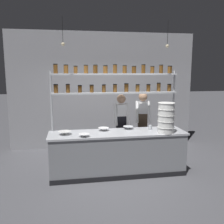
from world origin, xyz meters
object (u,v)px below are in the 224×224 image
chef_left (121,124)px  prep_bowl_near_right (65,133)px  container_stack (166,118)px  prep_bowl_center_front (84,135)px  prep_bowl_center_back (103,129)px  serving_cup_front (150,127)px  chef_center (143,121)px  spice_shelf_unit (115,85)px  prep_bowl_near_left (128,128)px

chef_left → prep_bowl_near_right: (-1.32, -0.70, 0.00)m
container_stack → prep_bowl_center_front: 1.73m
chef_left → prep_bowl_center_back: 0.70m
prep_bowl_near_right → serving_cup_front: (1.86, 0.12, 0.02)m
chef_center → prep_bowl_center_back: (-1.07, -0.62, -0.02)m
spice_shelf_unit → prep_bowl_center_back: (-0.28, -0.14, -0.96)m
container_stack → prep_bowl_center_back: 1.36m
prep_bowl_near_left → serving_cup_front: serving_cup_front is taller
prep_bowl_near_left → serving_cup_front: 0.49m
chef_center → serving_cup_front: bearing=-81.8°
prep_bowl_near_left → prep_bowl_near_right: bearing=-169.3°
chef_center → container_stack: (0.19, -1.03, 0.27)m
prep_bowl_center_front → chef_center: bearing=35.0°
prep_bowl_center_front → prep_bowl_near_left: bearing=26.2°
container_stack → prep_bowl_near_right: 2.12m
spice_shelf_unit → prep_bowl_near_right: 1.50m
prep_bowl_near_right → serving_cup_front: size_ratio=2.55×
container_stack → prep_bowl_center_back: size_ratio=2.69×
chef_left → prep_bowl_center_back: (-0.50, -0.49, -0.00)m
chef_left → chef_center: size_ratio=0.98×
chef_left → chef_center: chef_center is taller
container_stack → chef_center: bearing=100.6°
chef_center → prep_bowl_near_right: chef_center is taller
spice_shelf_unit → serving_cup_front: 1.23m
chef_left → prep_bowl_near_right: 1.50m
spice_shelf_unit → prep_bowl_near_left: 1.00m
prep_bowl_center_front → prep_bowl_center_back: 0.63m
chef_left → prep_bowl_near_right: bearing=-151.9°
chef_left → serving_cup_front: chef_left is taller
prep_bowl_center_front → serving_cup_front: 1.52m
prep_bowl_center_back → prep_bowl_near_right: 0.85m
spice_shelf_unit → container_stack: bearing=-29.4°
prep_bowl_center_front → prep_bowl_near_right: prep_bowl_near_right is taller
container_stack → prep_bowl_near_right: bearing=174.3°
chef_left → prep_bowl_center_back: chef_left is taller
spice_shelf_unit → prep_bowl_center_back: bearing=-152.7°
container_stack → prep_bowl_near_left: 0.89m
prep_bowl_near_left → prep_bowl_center_front: 1.13m
spice_shelf_unit → serving_cup_front: (0.76, -0.23, -0.94)m
spice_shelf_unit → prep_bowl_center_back: spice_shelf_unit is taller
container_stack → serving_cup_front: bearing=124.8°
chef_center → prep_bowl_center_back: bearing=-138.9°
chef_left → prep_bowl_center_front: (-0.95, -0.94, -0.00)m
prep_bowl_near_right → prep_bowl_near_left: bearing=10.7°
chef_center → prep_bowl_near_right: bearing=-145.4°
prep_bowl_center_back → chef_left: bearing=44.7°
chef_left → prep_bowl_near_left: 0.44m
container_stack → prep_bowl_near_right: container_stack is taller
spice_shelf_unit → chef_center: 1.31m
chef_left → serving_cup_front: (0.54, -0.58, 0.02)m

